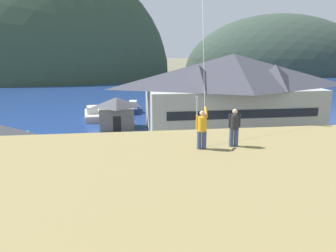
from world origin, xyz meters
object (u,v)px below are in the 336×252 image
at_px(parked_car_front_row_end, 161,190).
at_px(parked_car_corner_spot, 213,160).
at_px(wharf_dock, 115,114).
at_px(moored_boat_wharfside, 93,114).
at_px(parked_car_back_row_right, 105,169).
at_px(person_companion, 234,126).
at_px(parking_light_pole, 197,123).
at_px(parked_car_back_row_left, 252,180).
at_px(person_kite_flyer, 202,128).
at_px(moored_boat_outer_mooring, 133,108).
at_px(harbor_lodge, 233,90).
at_px(storage_shed_waterside, 117,112).

bearing_deg(parked_car_front_row_end, parked_car_corner_spot, 46.30).
height_order(wharf_dock, parked_car_corner_spot, parked_car_corner_spot).
xyz_separation_m(moored_boat_wharfside, parked_car_front_row_end, (7.98, -30.97, 0.34)).
height_order(parked_car_back_row_right, person_companion, person_companion).
height_order(wharf_dock, parking_light_pole, parking_light_pole).
height_order(parked_car_front_row_end, parked_car_back_row_right, same).
xyz_separation_m(wharf_dock, parked_car_front_row_end, (4.42, -32.64, 0.71)).
relative_size(wharf_dock, parked_car_back_row_right, 2.64).
bearing_deg(parked_car_back_row_right, parked_car_back_row_left, -18.75).
relative_size(parked_car_back_row_left, parking_light_pole, 0.65).
bearing_deg(parked_car_front_row_end, person_kite_flyer, -84.76).
bearing_deg(moored_boat_outer_mooring, moored_boat_wharfside, -146.10).
bearing_deg(parked_car_back_row_right, person_kite_flyer, -69.31).
height_order(parked_car_back_row_right, parked_car_back_row_left, same).
distance_m(wharf_dock, parked_car_corner_spot, 28.54).
bearing_deg(harbor_lodge, moored_boat_wharfside, 153.19).
height_order(harbor_lodge, parked_car_corner_spot, harbor_lodge).
bearing_deg(moored_boat_wharfside, parked_car_corner_spot, -61.31).
relative_size(wharf_dock, moored_boat_wharfside, 1.45).
distance_m(harbor_lodge, parked_car_back_row_left, 20.99).
relative_size(parked_car_corner_spot, parking_light_pole, 0.66).
height_order(parked_car_front_row_end, parked_car_corner_spot, same).
xyz_separation_m(parking_light_pole, person_kite_flyer, (-4.01, -19.09, 4.31)).
height_order(storage_shed_waterside, person_kite_flyer, person_kite_flyer).
xyz_separation_m(parked_car_back_row_right, person_companion, (6.86, -13.90, 7.09)).
bearing_deg(person_companion, moored_boat_wharfside, 104.54).
height_order(parked_car_corner_spot, person_kite_flyer, person_kite_flyer).
bearing_deg(moored_boat_wharfside, person_companion, -75.46).
bearing_deg(storage_shed_waterside, person_kite_flyer, -82.05).
height_order(moored_boat_wharfside, parked_car_front_row_end, moored_boat_wharfside).
bearing_deg(wharf_dock, parked_car_back_row_right, -90.12).
xyz_separation_m(storage_shed_waterside, person_kite_flyer, (4.62, -33.06, 5.79)).
bearing_deg(moored_boat_wharfside, moored_boat_outer_mooring, 33.90).
distance_m(parked_car_back_row_left, person_companion, 13.17).
xyz_separation_m(harbor_lodge, parked_car_corner_spot, (-6.56, -14.78, -4.62)).
bearing_deg(person_kite_flyer, parked_car_back_row_left, 56.16).
distance_m(moored_boat_wharfside, person_kite_flyer, 41.80).
xyz_separation_m(parked_car_corner_spot, parked_car_back_row_right, (-10.18, -1.07, 0.00)).
bearing_deg(person_companion, harbor_lodge, 71.64).
distance_m(parked_car_back_row_right, parking_light_pole, 10.95).
distance_m(moored_boat_wharfside, parked_car_front_row_end, 31.98).
height_order(parked_car_corner_spot, parking_light_pole, parking_light_pole).
distance_m(harbor_lodge, moored_boat_wharfside, 23.21).
bearing_deg(parked_car_front_row_end, parked_car_back_row_left, 6.11).
relative_size(storage_shed_waterside, parked_car_back_row_right, 1.20).
bearing_deg(parked_car_front_row_end, storage_shed_waterside, 98.99).
relative_size(parked_car_back_row_right, person_companion, 2.48).
xyz_separation_m(storage_shed_waterside, moored_boat_outer_mooring, (2.60, 11.68, -1.66)).
distance_m(harbor_lodge, storage_shed_waterside, 16.66).
bearing_deg(parked_car_corner_spot, wharf_dock, 110.77).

